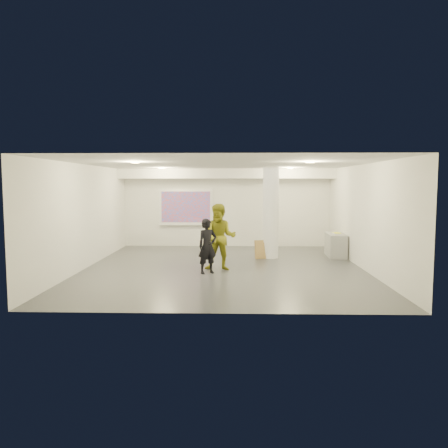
{
  "coord_description": "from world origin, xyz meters",
  "views": [
    {
      "loc": [
        0.34,
        -12.54,
        2.43
      ],
      "look_at": [
        0.0,
        0.4,
        1.25
      ],
      "focal_mm": 35.0,
      "sensor_mm": 36.0,
      "label": 1
    }
  ],
  "objects_px": {
    "credenza": "(336,245)",
    "woman": "(207,246)",
    "projection_screen": "(186,207)",
    "man": "(220,237)",
    "column": "(271,213)"
  },
  "relations": [
    {
      "from": "projection_screen",
      "to": "man",
      "type": "relative_size",
      "value": 1.12
    },
    {
      "from": "woman",
      "to": "projection_screen",
      "type": "bearing_deg",
      "value": 73.28
    },
    {
      "from": "column",
      "to": "man",
      "type": "distance_m",
      "value": 2.72
    },
    {
      "from": "column",
      "to": "projection_screen",
      "type": "distance_m",
      "value": 4.08
    },
    {
      "from": "woman",
      "to": "man",
      "type": "bearing_deg",
      "value": 24.03
    },
    {
      "from": "man",
      "to": "woman",
      "type": "bearing_deg",
      "value": -120.61
    },
    {
      "from": "man",
      "to": "projection_screen",
      "type": "bearing_deg",
      "value": 113.47
    },
    {
      "from": "projection_screen",
      "to": "woman",
      "type": "bearing_deg",
      "value": -77.3
    },
    {
      "from": "column",
      "to": "credenza",
      "type": "height_order",
      "value": "column"
    },
    {
      "from": "projection_screen",
      "to": "credenza",
      "type": "bearing_deg",
      "value": -23.77
    },
    {
      "from": "projection_screen",
      "to": "man",
      "type": "bearing_deg",
      "value": -72.47
    },
    {
      "from": "column",
      "to": "man",
      "type": "relative_size",
      "value": 1.59
    },
    {
      "from": "credenza",
      "to": "projection_screen",
      "type": "bearing_deg",
      "value": 159.37
    },
    {
      "from": "credenza",
      "to": "woman",
      "type": "xyz_separation_m",
      "value": [
        -4.14,
        -2.89,
        0.36
      ]
    },
    {
      "from": "credenza",
      "to": "woman",
      "type": "relative_size",
      "value": 0.89
    }
  ]
}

